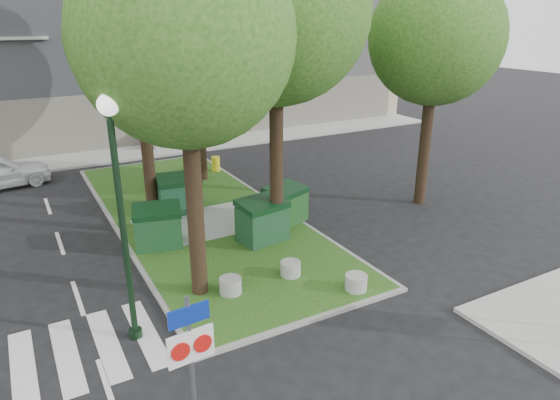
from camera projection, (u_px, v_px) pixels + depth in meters
ground at (293, 326)px, 12.45m from camera, size 120.00×120.00×0.00m
median_island at (199, 215)px, 19.21m from camera, size 6.00×16.00×0.12m
median_kerb at (199, 215)px, 19.22m from camera, size 6.30×16.30×0.10m
building_sidewalk at (124, 154)px, 27.59m from camera, size 42.00×3.00×0.12m
zebra_crossing at (127, 338)px, 11.97m from camera, size 5.00×3.00×0.01m
apartment_building at (82, 3)px, 30.96m from camera, size 41.00×12.00×16.00m
tree_median_near_left at (185, 14)px, 11.36m from camera, size 5.20×5.20×10.53m
tree_median_mid at (137, 24)px, 17.03m from camera, size 4.80×4.80×9.99m
tree_street_right at (438, 24)px, 18.30m from camera, size 5.00×5.00×10.06m
dumpster_a at (158, 227)px, 16.26m from camera, size 1.75×1.41×1.42m
dumpster_b at (179, 194)px, 19.13m from camera, size 1.71×1.28×1.49m
dumpster_c at (262, 220)px, 16.68m from camera, size 1.77×1.37×1.49m
dumpster_d at (286, 205)px, 18.16m from camera, size 1.81×1.54×1.42m
bollard_left at (230, 285)px, 13.64m from camera, size 0.61×0.61×0.44m
bollard_right at (356, 282)px, 13.80m from camera, size 0.62×0.62×0.44m
bollard_mid at (291, 268)px, 14.57m from camera, size 0.59×0.59×0.42m
litter_bin at (216, 164)px, 24.30m from camera, size 0.40×0.40×0.70m
street_lamp at (119, 194)px, 10.76m from camera, size 0.46×0.46×5.82m
traffic_sign_pole at (190, 348)px, 8.69m from camera, size 0.86×0.12×2.87m
car_silver at (180, 132)px, 29.46m from camera, size 4.80×2.06×1.54m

